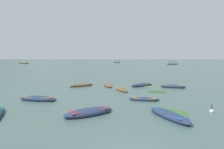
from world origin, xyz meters
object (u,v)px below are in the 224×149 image
Objects in this scene: rowboat_1 at (108,85)px; ferry_1 at (117,62)px; rowboat_8 at (38,99)px; rowboat_9 at (169,115)px; mooring_buoy at (212,111)px; rowboat_2 at (173,86)px; ferry_0 at (172,64)px; rowboat_5 at (89,112)px; rowboat_0 at (144,99)px; rowboat_6 at (142,85)px; ferry_2 at (24,63)px; rowboat_3 at (81,85)px; rowboat_4 at (121,90)px.

ferry_1 is (2.46, 154.49, 0.28)m from rowboat_1.
rowboat_9 is (12.26, -4.95, -0.01)m from rowboat_8.
rowboat_2 is at bearing 86.37° from mooring_buoy.
ferry_0 is at bearing 65.48° from rowboat_8.
rowboat_5 is at bearing -175.01° from mooring_buoy.
rowboat_8 is (-11.26, -0.38, 0.06)m from rowboat_0.
rowboat_5 is 15.42m from rowboat_6.
rowboat_8 is 139.00m from ferry_2.
rowboat_5 is at bearing -59.35° from ferry_2.
ferry_1 is at bearing 92.80° from rowboat_2.
rowboat_5 is (3.43, -13.84, 0.04)m from rowboat_3.
rowboat_4 is at bearing -111.54° from ferry_0.
ferry_0 is at bearing 64.72° from rowboat_3.
ferry_2 is at bearing 127.08° from rowboat_2.
rowboat_3 is at bearing 133.43° from rowboat_0.
rowboat_2 is 4.75× the size of mooring_buoy.
rowboat_6 is at bearing -54.10° from ferry_2.
rowboat_8 is (-6.12, 4.41, -0.00)m from rowboat_5.
ferry_2 is (-79.50, 120.72, 0.31)m from rowboat_0.
mooring_buoy is (13.51, -12.96, -0.08)m from rowboat_3.
rowboat_5 reaches higher than rowboat_6.
rowboat_9 reaches higher than rowboat_2.
rowboat_0 is at bearing -89.33° from ferry_1.
rowboat_6 is (6.30, 14.07, -0.01)m from rowboat_5.
ferry_2 reaches higher than rowboat_5.
rowboat_6 is at bearing 89.37° from rowboat_9.
ferry_0 is at bearing 71.97° from rowboat_2.
rowboat_5 is at bearing -93.23° from rowboat_1.
rowboat_5 is 168.34m from ferry_1.
rowboat_4 is at bearing -90.13° from ferry_1.
rowboat_8 is at bearing -142.11° from rowboat_6.
rowboat_9 is (5.36, -14.36, 0.03)m from rowboat_1.
ferry_2 is at bearing 123.37° from rowboat_0.
ferry_2 reaches higher than rowboat_6.
rowboat_6 is at bearing 48.15° from rowboat_4.
rowboat_5 is 0.58× the size of ferry_1.
mooring_buoy is at bearing -54.29° from rowboat_1.
rowboat_1 is at bearing -56.07° from ferry_2.
rowboat_0 is 5.93m from rowboat_4.
rowboat_9 is (9.56, -14.38, 0.03)m from rowboat_3.
rowboat_3 is (-14.27, 1.06, -0.03)m from rowboat_2.
rowboat_1 is 0.50× the size of ferry_1.
rowboat_5 is 1.03× the size of rowboat_6.
ferry_1 is 88.63m from ferry_2.
mooring_buoy is (-0.75, -11.90, -0.11)m from rowboat_2.
ferry_1 is 167.57m from mooring_buoy.
ferry_2 is (-85.20, 112.72, 0.25)m from rowboat_2.
rowboat_9 is 4.20m from mooring_buoy.
ferry_1 is (-3.05, 154.24, 0.25)m from rowboat_6.
ferry_0 is at bearing 73.41° from mooring_buoy.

